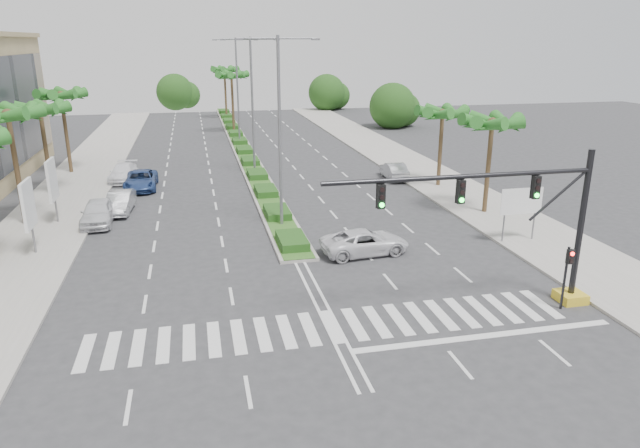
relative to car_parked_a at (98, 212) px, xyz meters
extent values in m
plane|color=#333335|center=(11.80, -17.30, -0.82)|extent=(160.00, 160.00, 0.00)
cube|color=gray|center=(27.00, 2.70, -0.75)|extent=(6.00, 120.00, 0.15)
cube|color=gray|center=(-3.40, 2.70, -0.75)|extent=(6.00, 120.00, 0.15)
cube|color=gray|center=(11.80, 27.70, -0.72)|extent=(2.20, 75.00, 0.20)
cube|color=#345C1F|center=(11.80, 27.70, -0.60)|extent=(1.80, 75.00, 0.04)
cube|color=gold|center=(23.30, -17.30, -0.60)|extent=(1.20, 1.20, 0.45)
cylinder|color=black|center=(23.30, -17.30, 2.88)|extent=(0.28, 0.28, 7.00)
cylinder|color=black|center=(17.30, -17.30, 5.48)|extent=(12.00, 0.20, 0.20)
cylinder|color=black|center=(21.90, -17.30, 4.38)|extent=(2.53, 0.12, 2.15)
cube|color=black|center=(20.80, -17.30, 4.83)|extent=(0.32, 0.24, 1.00)
cylinder|color=#19E533|center=(20.80, -17.44, 4.51)|extent=(0.20, 0.06, 0.20)
cube|color=black|center=(17.30, -17.30, 4.83)|extent=(0.32, 0.24, 1.00)
cylinder|color=#19E533|center=(17.30, -17.44, 4.51)|extent=(0.20, 0.06, 0.20)
cube|color=black|center=(13.80, -17.30, 4.83)|extent=(0.32, 0.24, 1.00)
cylinder|color=#19E533|center=(13.80, -17.44, 4.51)|extent=(0.20, 0.06, 0.20)
cylinder|color=black|center=(22.40, -17.90, 0.68)|extent=(0.12, 0.12, 3.00)
cube|color=black|center=(22.40, -18.05, 1.78)|extent=(0.28, 0.22, 0.65)
cylinder|color=red|center=(22.40, -18.18, 1.96)|extent=(0.18, 0.05, 0.18)
cylinder|color=slate|center=(24.30, -9.30, 0.58)|extent=(0.10, 0.10, 2.80)
cylinder|color=slate|center=(26.30, -9.30, 0.58)|extent=(0.10, 0.10, 2.80)
cube|color=#0C6638|center=(25.30, -9.30, 1.78)|extent=(2.60, 0.08, 1.50)
cube|color=white|center=(25.30, -9.35, 1.78)|extent=(2.70, 0.02, 1.60)
cylinder|color=slate|center=(-2.70, -5.30, 0.58)|extent=(0.12, 0.12, 2.80)
cube|color=white|center=(-2.70, -5.30, 2.18)|extent=(0.18, 2.10, 2.70)
cube|color=#D8594C|center=(-2.70, -5.30, 2.18)|extent=(0.12, 2.00, 2.60)
cylinder|color=slate|center=(-2.70, 0.70, 0.58)|extent=(0.12, 0.12, 2.80)
cube|color=white|center=(-2.70, 0.70, 2.18)|extent=(0.18, 2.10, 2.70)
cube|color=#D8594C|center=(-2.70, 0.70, 2.18)|extent=(0.12, 2.00, 2.60)
cylinder|color=brown|center=(-4.70, 0.70, 2.88)|extent=(0.32, 0.32, 7.40)
sphere|color=brown|center=(-4.70, 0.70, 6.48)|extent=(0.70, 0.70, 0.70)
cone|color=#256A21|center=(-3.60, 0.70, 6.38)|extent=(0.90, 3.62, 1.50)
cone|color=#256A21|center=(-4.01, 1.56, 6.38)|extent=(3.39, 2.96, 1.50)
cone|color=#256A21|center=(-4.94, 1.77, 6.38)|extent=(3.73, 1.68, 1.50)
cone|color=#256A21|center=(-4.01, -0.16, 6.38)|extent=(3.39, 2.96, 1.50)
cylinder|color=brown|center=(-4.70, 8.70, 2.58)|extent=(0.32, 0.32, 6.80)
sphere|color=brown|center=(-4.70, 8.70, 5.88)|extent=(0.70, 0.70, 0.70)
cone|color=#256A21|center=(-3.60, 8.70, 5.78)|extent=(0.90, 3.62, 1.50)
cone|color=#256A21|center=(-4.01, 9.56, 5.78)|extent=(3.39, 2.96, 1.50)
cone|color=#256A21|center=(-4.94, 9.77, 5.78)|extent=(3.73, 1.68, 1.50)
cone|color=#256A21|center=(-5.69, 9.18, 5.78)|extent=(2.38, 3.65, 1.50)
cone|color=#256A21|center=(-5.69, 8.22, 5.78)|extent=(2.38, 3.65, 1.50)
cone|color=#256A21|center=(-4.94, 7.63, 5.78)|extent=(3.73, 1.68, 1.50)
cone|color=#256A21|center=(-4.01, 7.84, 5.78)|extent=(3.39, 2.96, 1.50)
cylinder|color=brown|center=(-4.70, 16.70, 2.78)|extent=(0.32, 0.32, 7.20)
sphere|color=brown|center=(-4.70, 16.70, 6.28)|extent=(0.70, 0.70, 0.70)
cone|color=#256A21|center=(-3.60, 16.70, 6.18)|extent=(0.90, 3.62, 1.50)
cone|color=#256A21|center=(-4.01, 17.56, 6.18)|extent=(3.39, 2.96, 1.50)
cone|color=#256A21|center=(-4.94, 17.77, 6.18)|extent=(3.73, 1.68, 1.50)
cone|color=#256A21|center=(-5.69, 17.18, 6.18)|extent=(2.38, 3.65, 1.50)
cone|color=#256A21|center=(-5.69, 16.22, 6.18)|extent=(2.38, 3.65, 1.50)
cone|color=#256A21|center=(-4.94, 15.63, 6.18)|extent=(3.73, 1.68, 1.50)
cone|color=#256A21|center=(-4.01, 15.84, 6.18)|extent=(3.39, 2.96, 1.50)
cylinder|color=brown|center=(26.30, -3.30, 2.43)|extent=(0.32, 0.32, 6.50)
sphere|color=brown|center=(26.30, -3.30, 5.58)|extent=(0.70, 0.70, 0.70)
cone|color=#256A21|center=(27.40, -3.30, 5.48)|extent=(0.90, 3.62, 1.50)
cone|color=#256A21|center=(26.99, -2.44, 5.48)|extent=(3.39, 2.96, 1.50)
cone|color=#256A21|center=(26.06, -2.23, 5.48)|extent=(3.73, 1.68, 1.50)
cone|color=#256A21|center=(25.31, -2.82, 5.48)|extent=(2.38, 3.65, 1.50)
cone|color=#256A21|center=(25.31, -3.78, 5.48)|extent=(2.38, 3.65, 1.50)
cone|color=#256A21|center=(26.06, -4.37, 5.48)|extent=(3.73, 1.68, 1.50)
cone|color=#256A21|center=(26.99, -4.16, 5.48)|extent=(3.39, 2.96, 1.50)
cylinder|color=brown|center=(26.30, 4.70, 2.28)|extent=(0.32, 0.32, 6.20)
sphere|color=brown|center=(26.30, 4.70, 5.28)|extent=(0.70, 0.70, 0.70)
cone|color=#256A21|center=(27.40, 4.70, 5.18)|extent=(0.90, 3.62, 1.50)
cone|color=#256A21|center=(26.99, 5.56, 5.18)|extent=(3.39, 2.96, 1.50)
cone|color=#256A21|center=(26.06, 5.77, 5.18)|extent=(3.73, 1.68, 1.50)
cone|color=#256A21|center=(25.31, 5.18, 5.18)|extent=(2.38, 3.65, 1.50)
cone|color=#256A21|center=(25.31, 4.22, 5.18)|extent=(2.38, 3.65, 1.50)
cone|color=#256A21|center=(26.06, 3.63, 5.18)|extent=(3.73, 1.68, 1.50)
cone|color=#256A21|center=(26.99, 3.84, 5.18)|extent=(3.39, 2.96, 1.50)
cylinder|color=brown|center=(11.80, 37.70, 2.93)|extent=(0.32, 0.32, 7.50)
sphere|color=brown|center=(11.80, 37.70, 6.58)|extent=(0.70, 0.70, 0.70)
cone|color=#256A21|center=(12.90, 37.70, 6.48)|extent=(0.90, 3.62, 1.50)
cone|color=#256A21|center=(12.49, 38.56, 6.48)|extent=(3.39, 2.96, 1.50)
cone|color=#256A21|center=(11.56, 38.77, 6.48)|extent=(3.73, 1.68, 1.50)
cone|color=#256A21|center=(10.81, 38.18, 6.48)|extent=(2.38, 3.65, 1.50)
cone|color=#256A21|center=(10.81, 37.22, 6.48)|extent=(2.38, 3.65, 1.50)
cone|color=#256A21|center=(11.56, 36.63, 6.48)|extent=(3.73, 1.68, 1.50)
cone|color=#256A21|center=(12.49, 36.84, 6.48)|extent=(3.39, 2.96, 1.50)
cylinder|color=brown|center=(11.80, 52.70, 2.93)|extent=(0.32, 0.32, 7.50)
sphere|color=brown|center=(11.80, 52.70, 6.58)|extent=(0.70, 0.70, 0.70)
cone|color=#256A21|center=(12.90, 52.70, 6.48)|extent=(0.90, 3.62, 1.50)
cone|color=#256A21|center=(12.49, 53.56, 6.48)|extent=(3.39, 2.96, 1.50)
cone|color=#256A21|center=(11.56, 53.77, 6.48)|extent=(3.73, 1.68, 1.50)
cone|color=#256A21|center=(10.81, 53.18, 6.48)|extent=(2.38, 3.65, 1.50)
cone|color=#256A21|center=(10.81, 52.22, 6.48)|extent=(2.38, 3.65, 1.50)
cone|color=#256A21|center=(11.56, 51.63, 6.48)|extent=(3.73, 1.68, 1.50)
cone|color=#256A21|center=(12.49, 51.84, 6.48)|extent=(3.39, 2.96, 1.50)
cylinder|color=slate|center=(11.80, -3.30, 5.18)|extent=(0.20, 0.20, 12.00)
cylinder|color=slate|center=(10.60, -3.30, 10.98)|extent=(2.40, 0.10, 0.10)
cylinder|color=slate|center=(13.00, -3.30, 10.98)|extent=(2.40, 0.10, 0.10)
cube|color=slate|center=(9.50, -3.30, 10.93)|extent=(0.50, 0.25, 0.12)
cube|color=slate|center=(14.10, -3.30, 10.93)|extent=(0.50, 0.25, 0.12)
cylinder|color=slate|center=(11.80, 12.70, 5.18)|extent=(0.20, 0.20, 12.00)
cylinder|color=slate|center=(10.60, 12.70, 10.98)|extent=(2.40, 0.10, 0.10)
cylinder|color=slate|center=(13.00, 12.70, 10.98)|extent=(2.40, 0.10, 0.10)
cube|color=slate|center=(9.50, 12.70, 10.93)|extent=(0.50, 0.25, 0.12)
cube|color=slate|center=(14.10, 12.70, 10.93)|extent=(0.50, 0.25, 0.12)
cylinder|color=slate|center=(11.80, 28.70, 5.18)|extent=(0.20, 0.20, 12.00)
cylinder|color=slate|center=(10.60, 28.70, 10.98)|extent=(2.40, 0.10, 0.10)
cylinder|color=slate|center=(13.00, 28.70, 10.98)|extent=(2.40, 0.10, 0.10)
cube|color=slate|center=(9.50, 28.70, 10.93)|extent=(0.50, 0.25, 0.12)
cube|color=slate|center=(14.10, 28.70, 10.93)|extent=(0.50, 0.25, 0.12)
imported|color=silver|center=(0.00, 0.00, 0.00)|extent=(1.96, 4.84, 1.65)
imported|color=#B5B6BA|center=(1.11, 2.59, -0.08)|extent=(1.90, 4.62, 1.49)
imported|color=navy|center=(2.06, 9.21, -0.07)|extent=(2.53, 5.42, 1.50)
imported|color=white|center=(0.34, 12.55, -0.10)|extent=(2.44, 5.11, 1.44)
imported|color=silver|center=(15.70, -9.18, -0.12)|extent=(5.28, 2.84, 1.41)
imported|color=#BAB9BF|center=(23.60, 8.12, -0.08)|extent=(1.85, 4.58, 1.48)
camera|label=1|loc=(6.54, -38.55, 10.85)|focal=32.00mm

